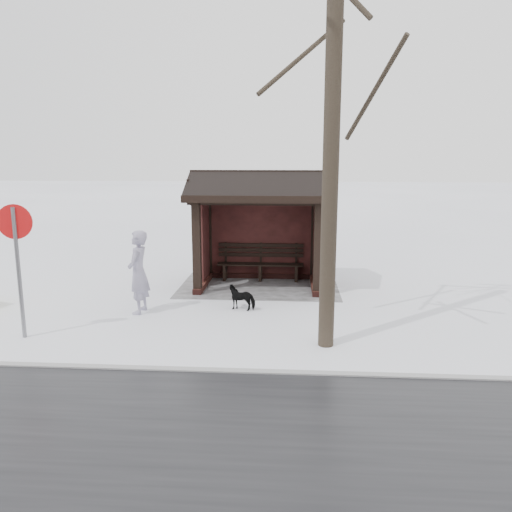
{
  "coord_description": "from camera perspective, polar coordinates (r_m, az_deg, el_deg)",
  "views": [
    {
      "loc": [
        -0.82,
        12.99,
        3.4
      ],
      "look_at": [
        0.03,
        0.8,
        0.99
      ],
      "focal_mm": 35.0,
      "sensor_mm": 36.0,
      "label": 1
    }
  ],
  "objects": [
    {
      "name": "pedestrian",
      "position": [
        11.28,
        -13.3,
        -1.81
      ],
      "size": [
        0.48,
        0.7,
        1.85
      ],
      "primitive_type": "imported",
      "rotation": [
        0.0,
        0.0,
        1.52
      ],
      "color": "#8D88A0",
      "rests_on": "ground"
    },
    {
      "name": "kerb",
      "position": [
        8.26,
        -2.12,
        -13.07
      ],
      "size": [
        120.0,
        0.15,
        0.06
      ],
      "primitive_type": "cube",
      "color": "gray",
      "rests_on": "ground"
    },
    {
      "name": "road_sign",
      "position": [
        10.3,
        -25.69,
        1.28
      ],
      "size": [
        0.65,
        0.12,
        2.57
      ],
      "rotation": [
        0.0,
        0.0,
        0.11
      ],
      "color": "slate",
      "rests_on": "ground"
    },
    {
      "name": "trampled_patch",
      "position": [
        13.64,
        0.4,
        -3.23
      ],
      "size": [
        4.2,
        3.2,
        0.02
      ],
      "primitive_type": "cube",
      "color": "#9A9A9F",
      "rests_on": "ground"
    },
    {
      "name": "ground",
      "position": [
        13.45,
        0.35,
        -3.47
      ],
      "size": [
        120.0,
        120.0,
        0.0
      ],
      "primitive_type": "plane",
      "color": "white",
      "rests_on": "ground"
    },
    {
      "name": "dog",
      "position": [
        11.4,
        -1.59,
        -4.73
      ],
      "size": [
        0.71,
        0.43,
        0.56
      ],
      "primitive_type": "imported",
      "rotation": [
        0.0,
        0.0,
        1.36
      ],
      "color": "black",
      "rests_on": "ground"
    },
    {
      "name": "bus_shelter",
      "position": [
        13.23,
        0.4,
        5.81
      ],
      "size": [
        3.6,
        2.4,
        3.09
      ],
      "color": "#3A1815",
      "rests_on": "ground"
    }
  ]
}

